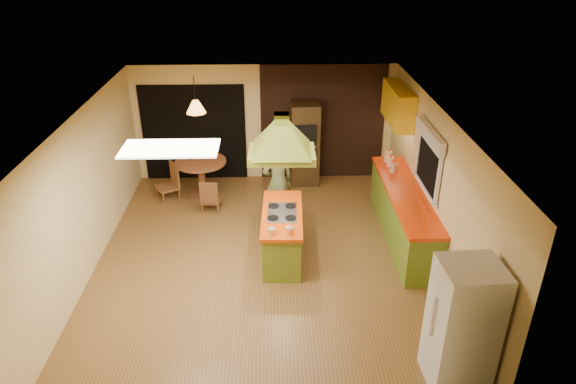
{
  "coord_description": "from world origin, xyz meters",
  "views": [
    {
      "loc": [
        0.18,
        -7.18,
        4.89
      ],
      "look_at": [
        0.41,
        0.18,
        1.15
      ],
      "focal_mm": 32.0,
      "sensor_mm": 36.0,
      "label": 1
    }
  ],
  "objects_px": {
    "refrigerator": "(462,326)",
    "canister_large": "(388,157)",
    "man": "(278,182)",
    "dining_table": "(201,171)",
    "kitchen_island": "(282,234)",
    "wall_oven": "(305,144)"
  },
  "relations": [
    {
      "from": "refrigerator",
      "to": "canister_large",
      "type": "height_order",
      "value": "refrigerator"
    },
    {
      "from": "canister_large",
      "to": "refrigerator",
      "type": "bearing_deg",
      "value": -90.77
    },
    {
      "from": "man",
      "to": "canister_large",
      "type": "relative_size",
      "value": 7.69
    },
    {
      "from": "man",
      "to": "wall_oven",
      "type": "height_order",
      "value": "wall_oven"
    },
    {
      "from": "kitchen_island",
      "to": "canister_large",
      "type": "relative_size",
      "value": 7.73
    },
    {
      "from": "dining_table",
      "to": "canister_large",
      "type": "height_order",
      "value": "canister_large"
    },
    {
      "from": "kitchen_island",
      "to": "man",
      "type": "bearing_deg",
      "value": 94.41
    },
    {
      "from": "wall_oven",
      "to": "canister_large",
      "type": "distance_m",
      "value": 1.89
    },
    {
      "from": "kitchen_island",
      "to": "canister_large",
      "type": "xyz_separation_m",
      "value": [
        2.09,
        1.79,
        0.61
      ]
    },
    {
      "from": "man",
      "to": "dining_table",
      "type": "bearing_deg",
      "value": -59.14
    },
    {
      "from": "kitchen_island",
      "to": "dining_table",
      "type": "distance_m",
      "value": 2.8
    },
    {
      "from": "kitchen_island",
      "to": "wall_oven",
      "type": "xyz_separation_m",
      "value": [
        0.54,
        2.86,
        0.47
      ]
    },
    {
      "from": "dining_table",
      "to": "canister_large",
      "type": "xyz_separation_m",
      "value": [
        3.69,
        -0.51,
        0.48
      ]
    },
    {
      "from": "dining_table",
      "to": "kitchen_island",
      "type": "bearing_deg",
      "value": -55.1
    },
    {
      "from": "man",
      "to": "refrigerator",
      "type": "bearing_deg",
      "value": 94.99
    },
    {
      "from": "kitchen_island",
      "to": "refrigerator",
      "type": "xyz_separation_m",
      "value": [
        2.03,
        -2.75,
        0.41
      ]
    },
    {
      "from": "man",
      "to": "refrigerator",
      "type": "relative_size",
      "value": 0.99
    },
    {
      "from": "refrigerator",
      "to": "dining_table",
      "type": "height_order",
      "value": "refrigerator"
    },
    {
      "from": "refrigerator",
      "to": "canister_large",
      "type": "xyz_separation_m",
      "value": [
        0.06,
        4.53,
        0.2
      ]
    },
    {
      "from": "canister_large",
      "to": "dining_table",
      "type": "bearing_deg",
      "value": 172.17
    },
    {
      "from": "refrigerator",
      "to": "kitchen_island",
      "type": "bearing_deg",
      "value": 123.81
    },
    {
      "from": "dining_table",
      "to": "wall_oven",
      "type": "bearing_deg",
      "value": 14.91
    }
  ]
}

